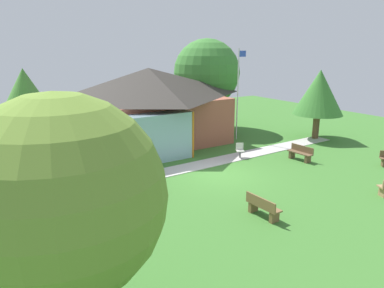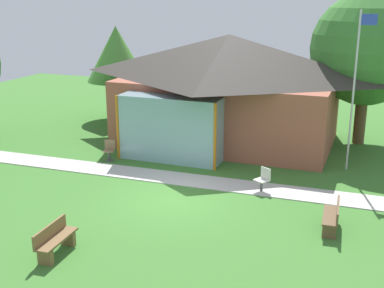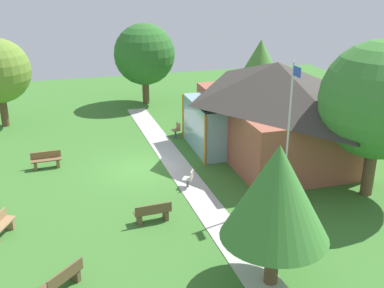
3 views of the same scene
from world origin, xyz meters
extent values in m
plane|color=#3D752D|center=(0.00, 0.00, 0.00)|extent=(44.00, 44.00, 0.00)
cube|color=#A35642|center=(-0.32, 7.42, 1.52)|extent=(9.57, 5.91, 3.03)
pyramid|color=#38332D|center=(-0.32, 7.42, 4.02)|extent=(10.57, 6.91, 1.97)
cube|color=#8CB2BF|center=(-1.75, 3.86, 1.37)|extent=(4.30, 1.20, 2.73)
cylinder|color=orange|center=(-3.90, 3.26, 1.37)|extent=(0.12, 0.12, 2.73)
cylinder|color=orange|center=(0.40, 3.26, 1.37)|extent=(0.12, 0.12, 2.73)
cube|color=#BCB7B2|center=(0.00, 1.84, 0.01)|extent=(21.29, 1.87, 0.03)
cylinder|color=silver|center=(5.32, 5.25, 3.10)|extent=(0.08, 0.08, 6.20)
cube|color=blue|center=(5.62, 5.25, 5.85)|extent=(0.60, 0.02, 0.40)
cube|color=brown|center=(-1.48, -4.63, 0.45)|extent=(0.51, 1.52, 0.06)
cube|color=brown|center=(-1.50, -4.08, 0.20)|extent=(0.41, 0.18, 0.39)
cube|color=brown|center=(-1.45, -5.18, 0.20)|extent=(0.41, 0.18, 0.39)
cube|color=brown|center=(-1.67, -4.64, 0.66)|extent=(0.13, 1.50, 0.36)
cube|color=brown|center=(5.25, -0.52, 0.45)|extent=(0.54, 1.53, 0.06)
cube|color=brown|center=(5.29, -1.07, 0.20)|extent=(0.41, 0.19, 0.39)
cube|color=brown|center=(5.22, 0.03, 0.20)|extent=(0.41, 0.19, 0.39)
cube|color=brown|center=(5.44, -0.51, 0.66)|extent=(0.16, 1.50, 0.36)
cube|color=beige|center=(2.66, 1.68, 0.44)|extent=(0.60, 0.60, 0.04)
cube|color=beige|center=(2.77, 1.85, 0.66)|extent=(0.40, 0.26, 0.40)
cylinder|color=#4C4C51|center=(2.66, 1.68, 0.21)|extent=(0.10, 0.10, 0.42)
cylinder|color=#4C4C51|center=(2.66, 1.68, 0.01)|extent=(0.36, 0.36, 0.02)
cube|color=#8C6B4C|center=(-4.13, 2.83, 0.44)|extent=(0.54, 0.54, 0.04)
cube|color=#8C6B4C|center=(-4.18, 3.03, 0.66)|extent=(0.43, 0.16, 0.40)
cylinder|color=#4C4C51|center=(-4.13, 2.83, 0.21)|extent=(0.10, 0.10, 0.42)
cylinder|color=#4C4C51|center=(-4.13, 2.83, 0.01)|extent=(0.36, 0.36, 0.02)
cylinder|color=brown|center=(-7.37, 9.66, 1.07)|extent=(0.45, 0.45, 2.13)
cone|color=#4C8C38|center=(-7.37, 9.66, 3.62)|extent=(3.31, 3.31, 2.98)
cylinder|color=brown|center=(5.56, 9.27, 1.25)|extent=(0.53, 0.53, 2.50)
sphere|color=#3D7F33|center=(5.56, 9.27, 4.40)|extent=(5.06, 5.06, 5.06)
camera|label=1|loc=(-10.66, -13.83, 6.36)|focal=33.82mm
camera|label=2|loc=(6.18, -14.65, 6.75)|focal=46.76mm
camera|label=3|loc=(21.48, -3.59, 9.62)|focal=43.45mm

